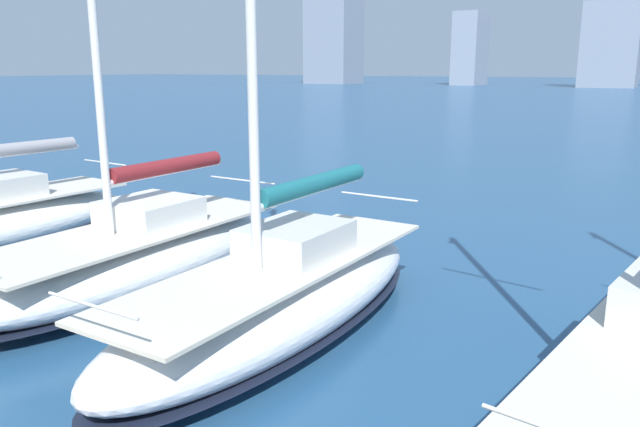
% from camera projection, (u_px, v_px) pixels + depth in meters
% --- Properties ---
extents(sailboat_teal, '(2.62, 8.24, 10.09)m').
position_uv_depth(sailboat_teal, '(281.00, 294.00, 10.65)').
color(sailboat_teal, white).
rests_on(sailboat_teal, ground).
extents(sailboat_maroon, '(2.90, 8.01, 10.47)m').
position_uv_depth(sailboat_maroon, '(136.00, 255.00, 12.99)').
color(sailboat_maroon, silver).
rests_on(sailboat_maroon, ground).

